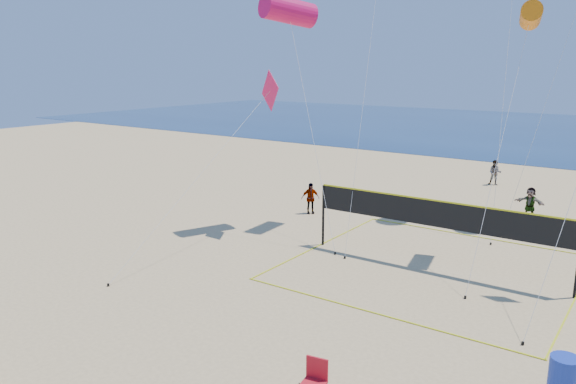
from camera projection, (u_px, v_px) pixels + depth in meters
The scene contains 9 objects.
far_person_0 at pixel (310, 198), 29.26m from camera, with size 0.96×0.40×1.64m, color gray.
far_person_1 at pixel (530, 203), 28.29m from camera, with size 1.50×0.48×1.62m, color gray.
far_person_3 at pixel (495, 173), 36.15m from camera, with size 0.79×0.61×1.62m, color gray.
camp_chair at pixel (315, 377), 13.02m from camera, with size 0.62×0.74×1.11m.
trash_barrel at pixel (564, 377), 13.10m from camera, with size 0.69×0.69×1.03m, color #1933A6.
volleyball_net at pixel (435, 221), 21.18m from camera, with size 10.19×10.04×2.70m.
kite_0 at pixel (288, 11), 24.90m from camera, with size 5.00×3.70×10.68m.
kite_2 at pixel (531, 16), 20.79m from camera, with size 1.20×6.27×9.91m.
kite_3 at pixel (264, 98), 24.62m from camera, with size 1.65×9.17×7.43m.
Camera 1 is at (7.58, -8.26, 7.67)m, focal length 35.00 mm.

